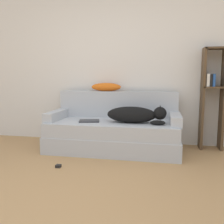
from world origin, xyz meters
The scene contains 11 objects.
ground_plane centered at (0.00, 0.00, 0.00)m, with size 20.00×20.00×0.00m, color tan.
wall_back centered at (0.00, 2.32, 1.35)m, with size 7.03×0.06×2.70m.
couch centered at (0.14, 1.76, 0.21)m, with size 1.91×0.86×0.44m.
couch_backrest centered at (0.14, 2.12, 0.65)m, with size 1.87×0.15×0.42m.
couch_arm_left centered at (-0.74, 1.76, 0.50)m, with size 0.15×0.67×0.13m.
couch_arm_right centered at (1.02, 1.76, 0.50)m, with size 0.15×0.67×0.13m.
dog centered at (0.47, 1.69, 0.56)m, with size 0.83×0.29×0.25m.
laptop centered at (-0.20, 1.67, 0.45)m, with size 0.33×0.28×0.02m.
throw_pillow centered at (-0.05, 2.11, 0.92)m, with size 0.48×0.19×0.13m.
bookshelf centered at (1.56, 2.14, 0.83)m, with size 0.32×0.26×1.50m.
power_adapter centered at (-0.37, 0.93, 0.02)m, with size 0.06×0.06×0.03m.
Camera 1 is at (0.82, -1.76, 1.08)m, focal length 40.00 mm.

